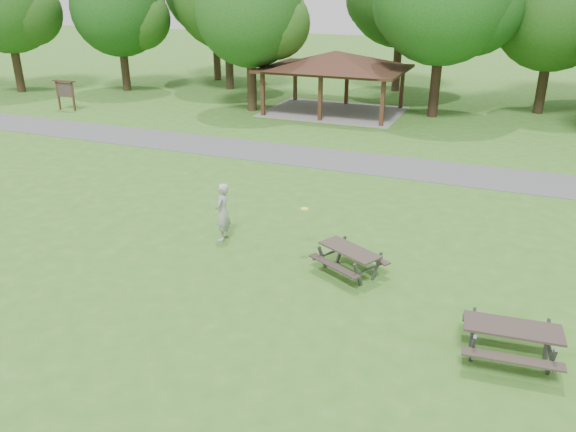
{
  "coord_description": "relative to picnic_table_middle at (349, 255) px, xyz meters",
  "views": [
    {
      "loc": [
        6.66,
        -9.92,
        7.54
      ],
      "look_at": [
        1.0,
        4.0,
        1.3
      ],
      "focal_mm": 35.0,
      "sensor_mm": 36.0,
      "label": 1
    }
  ],
  "objects": [
    {
      "name": "frisbee_thrower",
      "position": [
        -4.34,
        0.7,
        0.36
      ],
      "size": [
        0.49,
        0.71,
        1.87
      ],
      "primitive_type": "imported",
      "rotation": [
        0.0,
        0.0,
        -1.51
      ],
      "color": "#A2A2A5",
      "rests_on": "ground"
    },
    {
      "name": "tree_row_f",
      "position": [
        5.1,
        24.87,
        5.26
      ],
      "size": [
        7.35,
        7.0,
        9.55
      ],
      "color": "black",
      "rests_on": "ground"
    },
    {
      "name": "picnic_table_far",
      "position": [
        4.31,
        -2.49,
        0.06
      ],
      "size": [
        2.14,
        1.78,
        0.87
      ],
      "color": "#2E2521",
      "rests_on": "ground"
    },
    {
      "name": "ground",
      "position": [
        -2.99,
        -3.65,
        -0.58
      ],
      "size": [
        160.0,
        160.0,
        0.0
      ],
      "primitive_type": "plane",
      "color": "#32661D",
      "rests_on": "ground"
    },
    {
      "name": "picnic_table_middle",
      "position": [
        0.0,
        0.0,
        0.0
      ],
      "size": [
        2.27,
        2.12,
        0.78
      ],
      "color": "#2F2822",
      "rests_on": "ground"
    },
    {
      "name": "notice_board",
      "position": [
        -22.99,
        14.35,
        0.73
      ],
      "size": [
        1.6,
        0.3,
        1.88
      ],
      "color": "#3D2116",
      "rests_on": "ground"
    },
    {
      "name": "tree_row_d",
      "position": [
        -11.9,
        18.87,
        5.19
      ],
      "size": [
        6.93,
        6.6,
        9.27
      ],
      "color": "#2F2214",
      "rests_on": "ground"
    },
    {
      "name": "tree_row_a",
      "position": [
        -30.9,
        18.37,
        5.58
      ],
      "size": [
        7.56,
        7.2,
        9.97
      ],
      "color": "black",
      "rests_on": "ground"
    },
    {
      "name": "asphalt_path",
      "position": [
        -2.99,
        10.35,
        -0.57
      ],
      "size": [
        120.0,
        3.2,
        0.02
      ],
      "primitive_type": "cube",
      "color": "#4B4B4D",
      "rests_on": "ground"
    },
    {
      "name": "pavilion",
      "position": [
        -6.99,
        20.35,
        2.49
      ],
      "size": [
        8.6,
        7.01,
        3.76
      ],
      "color": "#382214",
      "rests_on": "ground"
    },
    {
      "name": "tree_row_b",
      "position": [
        -23.9,
        21.87,
        5.09
      ],
      "size": [
        7.14,
        6.8,
        9.28
      ],
      "color": "black",
      "rests_on": "ground"
    },
    {
      "name": "frisbee_in_flight",
      "position": [
        -1.65,
        0.82,
        0.83
      ],
      "size": [
        0.29,
        0.29,
        0.02
      ],
      "color": "#FCF527",
      "rests_on": "ground"
    }
  ]
}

